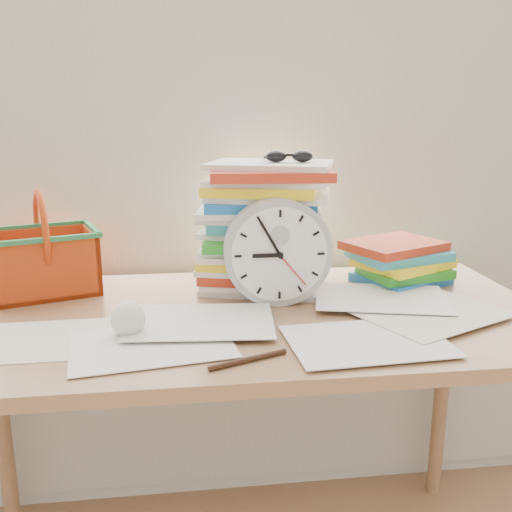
{
  "coord_description": "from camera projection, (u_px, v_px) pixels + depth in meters",
  "views": [
    {
      "loc": [
        -0.13,
        0.38,
        1.19
      ],
      "look_at": [
        0.03,
        1.6,
        0.88
      ],
      "focal_mm": 40.0,
      "sensor_mm": 36.0,
      "label": 1
    }
  ],
  "objects": [
    {
      "name": "book_stack",
      "position": [
        399.0,
        262.0,
        1.51
      ],
      "size": [
        0.32,
        0.28,
        0.11
      ],
      "primitive_type": null,
      "rotation": [
        0.0,
        0.0,
        0.33
      ],
      "color": "white",
      "rests_on": "desk"
    },
    {
      "name": "clock",
      "position": [
        278.0,
        252.0,
        1.33
      ],
      "size": [
        0.25,
        0.05,
        0.25
      ],
      "primitive_type": "cylinder",
      "rotation": [
        1.57,
        0.0,
        0.0
      ],
      "color": "#A8A9AA",
      "rests_on": "desk"
    },
    {
      "name": "crumpled_ball",
      "position": [
        128.0,
        319.0,
        1.15
      ],
      "size": [
        0.07,
        0.07,
        0.07
      ],
      "primitive_type": "sphere",
      "color": "white",
      "rests_on": "desk"
    },
    {
      "name": "pen",
      "position": [
        248.0,
        360.0,
        1.04
      ],
      "size": [
        0.15,
        0.07,
        0.01
      ],
      "primitive_type": "cylinder",
      "rotation": [
        0.0,
        1.57,
        0.38
      ],
      "color": "black",
      "rests_on": "desk"
    },
    {
      "name": "basket",
      "position": [
        43.0,
        243.0,
        1.41
      ],
      "size": [
        0.31,
        0.27,
        0.25
      ],
      "primitive_type": null,
      "rotation": [
        0.0,
        0.0,
        0.33
      ],
      "color": "#D74915",
      "rests_on": "desk"
    },
    {
      "name": "desk",
      "position": [
        242.0,
        343.0,
        1.31
      ],
      "size": [
        1.4,
        0.7,
        0.75
      ],
      "color": "#906843",
      "rests_on": "ground"
    },
    {
      "name": "paper_stack",
      "position": [
        264.0,
        226.0,
        1.45
      ],
      "size": [
        0.37,
        0.33,
        0.32
      ],
      "primitive_type": null,
      "rotation": [
        0.0,
        0.0,
        -0.2
      ],
      "color": "white",
      "rests_on": "desk"
    },
    {
      "name": "sunglasses",
      "position": [
        289.0,
        156.0,
        1.4
      ],
      "size": [
        0.14,
        0.13,
        0.03
      ],
      "primitive_type": null,
      "rotation": [
        0.0,
        0.0,
        -0.1
      ],
      "color": "black",
      "rests_on": "paper_stack"
    },
    {
      "name": "scattered_papers",
      "position": [
        242.0,
        310.0,
        1.29
      ],
      "size": [
        1.26,
        0.42,
        0.02
      ],
      "primitive_type": null,
      "color": "white",
      "rests_on": "desk"
    },
    {
      "name": "curtain",
      "position": [
        226.0,
        71.0,
        1.53
      ],
      "size": [
        2.4,
        0.01,
        2.5
      ],
      "primitive_type": "cube",
      "color": "beige",
      "rests_on": "room_shell"
    }
  ]
}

